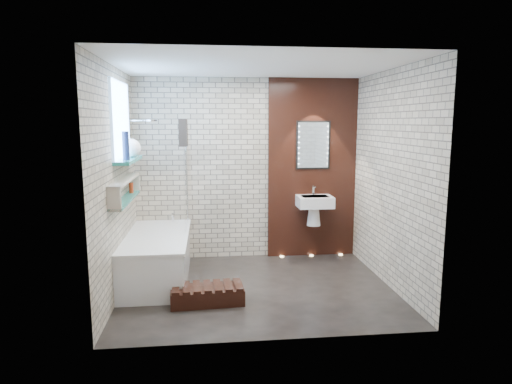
{
  "coord_description": "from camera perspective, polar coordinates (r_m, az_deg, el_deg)",
  "views": [
    {
      "loc": [
        -0.57,
        -5.07,
        1.98
      ],
      "look_at": [
        0.0,
        0.15,
        1.15
      ],
      "focal_mm": 31.1,
      "sensor_mm": 36.0,
      "label": 1
    }
  ],
  "objects": [
    {
      "name": "shower_head",
      "position": [
        6.06,
        -13.32,
        8.94
      ],
      "size": [
        0.18,
        0.18,
        0.02
      ],
      "primitive_type": "cylinder",
      "color": "silver",
      "rests_on": "room_shell"
    },
    {
      "name": "bathtub",
      "position": [
        5.81,
        -12.56,
        -8.14
      ],
      "size": [
        0.79,
        1.74,
        0.7
      ],
      "color": "white",
      "rests_on": "ground"
    },
    {
      "name": "ground",
      "position": [
        5.47,
        0.17,
        -12.23
      ],
      "size": [
        3.2,
        3.2,
        0.0
      ],
      "primitive_type": "plane",
      "color": "black",
      "rests_on": "ground"
    },
    {
      "name": "clerestory_window",
      "position": [
        5.51,
        -16.84,
        7.78
      ],
      "size": [
        0.18,
        1.0,
        0.94
      ],
      "color": "#7FADE0",
      "rests_on": "room_shell"
    },
    {
      "name": "room_shell",
      "position": [
        5.15,
        0.18,
        1.39
      ],
      "size": [
        3.24,
        3.2,
        2.6
      ],
      "color": "gray",
      "rests_on": "ground"
    },
    {
      "name": "bath_screen",
      "position": [
        6.01,
        -9.06,
        2.18
      ],
      "size": [
        0.01,
        0.78,
        1.4
      ],
      "primitive_type": "cube",
      "color": "white",
      "rests_on": "bathtub"
    },
    {
      "name": "niche_bottles",
      "position": [
        5.26,
        -16.67,
        -0.37
      ],
      "size": [
        0.05,
        0.98,
        0.13
      ],
      "color": "#A45519",
      "rests_on": "display_niche"
    },
    {
      "name": "towel",
      "position": [
        5.68,
        -9.34,
        7.56
      ],
      "size": [
        0.1,
        0.26,
        0.34
      ],
      "primitive_type": "cube",
      "color": "black",
      "rests_on": "bath_screen"
    },
    {
      "name": "display_niche",
      "position": [
        5.36,
        -16.48,
        0.25
      ],
      "size": [
        0.14,
        1.3,
        0.26
      ],
      "color": "#217B71",
      "rests_on": "room_shell"
    },
    {
      "name": "sill_vases",
      "position": [
        5.62,
        -15.83,
        5.5
      ],
      "size": [
        0.23,
        0.52,
        0.33
      ],
      "color": "#161F3C",
      "rests_on": "clerestory_window"
    },
    {
      "name": "walnut_panel",
      "position": [
        6.55,
        7.22,
        2.96
      ],
      "size": [
        1.3,
        0.06,
        2.6
      ],
      "primitive_type": "cube",
      "color": "black",
      "rests_on": "ground"
    },
    {
      "name": "washbasin",
      "position": [
        6.44,
        7.53,
        -1.75
      ],
      "size": [
        0.5,
        0.36,
        0.58
      ],
      "color": "white",
      "rests_on": "walnut_panel"
    },
    {
      "name": "led_mirror",
      "position": [
        6.49,
        7.36,
        6.0
      ],
      "size": [
        0.5,
        0.02,
        0.7
      ],
      "color": "black",
      "rests_on": "walnut_panel"
    },
    {
      "name": "floor_uplights",
      "position": [
        6.75,
        7.14,
        -8.1
      ],
      "size": [
        0.96,
        0.06,
        0.01
      ],
      "color": "#FFD899",
      "rests_on": "ground"
    },
    {
      "name": "walnut_step",
      "position": [
        5.05,
        -6.28,
        -13.07
      ],
      "size": [
        0.82,
        0.4,
        0.18
      ],
      "primitive_type": "cube",
      "rotation": [
        0.0,
        0.0,
        0.06
      ],
      "color": "black",
      "rests_on": "ground"
    }
  ]
}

